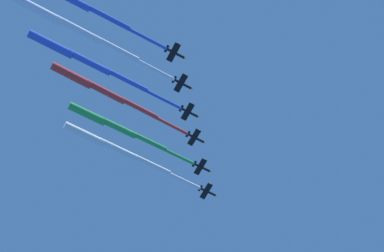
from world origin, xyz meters
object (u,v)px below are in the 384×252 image
at_px(jet_port_inner, 117,127).
at_px(jet_port_mid, 87,62).
at_px(jet_lead, 117,149).
at_px(jet_starboard_mid, 76,29).
at_px(jet_starboard_inner, 104,92).

bearing_deg(jet_port_inner, jet_port_mid, 38.29).
bearing_deg(jet_port_mid, jet_lead, -135.43).
xyz_separation_m(jet_port_inner, jet_starboard_mid, (36.30, 31.02, -0.19)).
xyz_separation_m(jet_starboard_inner, jet_starboard_mid, (23.31, 19.94, -2.90)).
height_order(jet_starboard_inner, jet_starboard_mid, jet_starboard_inner).
relative_size(jet_lead, jet_starboard_inner, 1.03).
xyz_separation_m(jet_lead, jet_starboard_inner, (18.25, 21.30, 1.89)).
relative_size(jet_port_inner, jet_starboard_inner, 0.94).
xyz_separation_m(jet_lead, jet_starboard_mid, (41.56, 41.24, -1.02)).
bearing_deg(jet_starboard_mid, jet_port_inner, -139.49).
distance_m(jet_lead, jet_starboard_mid, 58.56).
bearing_deg(jet_starboard_mid, jet_lead, -135.22).
height_order(jet_port_inner, jet_starboard_mid, jet_port_inner).
relative_size(jet_lead, jet_port_inner, 1.10).
bearing_deg(jet_starboard_inner, jet_port_mid, 35.96).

